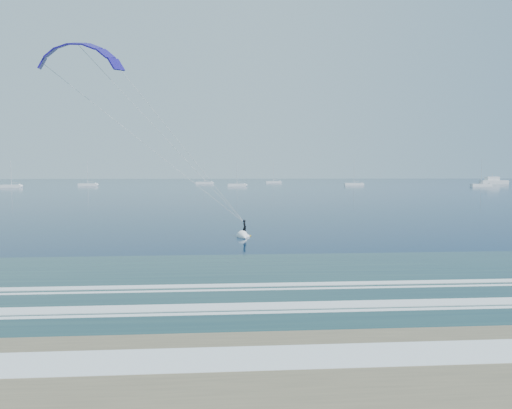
{
  "coord_description": "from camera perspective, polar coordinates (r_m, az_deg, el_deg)",
  "views": [
    {
      "loc": [
        -3.25,
        -15.17,
        6.23
      ],
      "look_at": [
        -0.41,
        24.62,
        3.44
      ],
      "focal_mm": 32.0,
      "sensor_mm": 36.0,
      "label": 1
    }
  ],
  "objects": [
    {
      "name": "ground",
      "position": [
        16.72,
        7.8,
        -17.92
      ],
      "size": [
        900.0,
        900.0,
        0.0
      ],
      "primitive_type": "plane",
      "color": "#06223C",
      "rests_on": "ground"
    },
    {
      "name": "kitesurfer_rig",
      "position": [
        42.23,
        -11.22,
        8.07
      ],
      "size": [
        19.77,
        6.98,
        18.26
      ],
      "color": "gold",
      "rests_on": "ground"
    },
    {
      "name": "motor_yacht",
      "position": [
        277.32,
        27.55,
        2.6
      ],
      "size": [
        14.59,
        3.89,
        6.09
      ],
      "color": "white",
      "rests_on": "ground"
    },
    {
      "name": "sailboat_0",
      "position": [
        215.89,
        -28.25,
        2.06
      ],
      "size": [
        8.1,
        2.4,
        11.1
      ],
      "color": "white",
      "rests_on": "ground"
    },
    {
      "name": "sailboat_1",
      "position": [
        226.52,
        -20.28,
        2.36
      ],
      "size": [
        8.49,
        2.4,
        11.69
      ],
      "color": "white",
      "rests_on": "ground"
    },
    {
      "name": "sailboat_2",
      "position": [
        249.52,
        -6.49,
        2.71
      ],
      "size": [
        9.22,
        2.4,
        12.36
      ],
      "color": "white",
      "rests_on": "ground"
    },
    {
      "name": "sailboat_3",
      "position": [
        206.14,
        -2.4,
        2.46
      ],
      "size": [
        8.29,
        2.4,
        11.57
      ],
      "color": "white",
      "rests_on": "ground"
    },
    {
      "name": "sailboat_4",
      "position": [
        270.7,
        2.19,
        2.83
      ],
      "size": [
        8.99,
        2.4,
        12.19
      ],
      "color": "white",
      "rests_on": "ground"
    },
    {
      "name": "sailboat_5",
      "position": [
        227.01,
        12.14,
        2.52
      ],
      "size": [
        9.24,
        2.4,
        12.54
      ],
      "color": "white",
      "rests_on": "ground"
    },
    {
      "name": "sailboat_6",
      "position": [
        226.88,
        26.32,
        2.19
      ],
      "size": [
        9.08,
        2.4,
        12.26
      ],
      "color": "white",
      "rests_on": "ground"
    }
  ]
}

